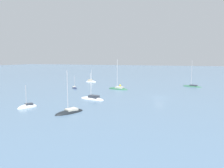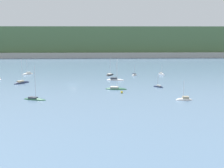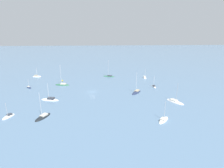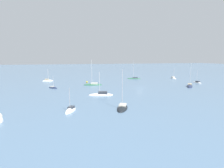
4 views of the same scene
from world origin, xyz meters
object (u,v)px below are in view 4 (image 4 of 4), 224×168
sailboat_12 (134,79)px  mooring_buoy_1 (87,82)px  sailboat_0 (93,85)px  sailboat_1 (190,86)px  sailboat_2 (197,83)px  sailboat_4 (122,108)px  sailboat_6 (71,111)px  sailboat_5 (48,81)px  sailboat_7 (101,95)px  sailboat_3 (53,88)px  sailboat_9 (173,78)px

sailboat_12 → mooring_buoy_1: sailboat_12 is taller
sailboat_0 → sailboat_1: (-41.56, 15.99, -0.01)m
sailboat_2 → sailboat_4: bearing=117.6°
sailboat_4 → mooring_buoy_1: sailboat_4 is taller
sailboat_0 → sailboat_12: 34.06m
sailboat_0 → sailboat_6: size_ratio=1.89×
sailboat_5 → sailboat_7: sailboat_7 is taller
sailboat_6 → sailboat_7: 19.51m
sailboat_12 → sailboat_6: bearing=75.6°
sailboat_1 → sailboat_2: 15.23m
sailboat_6 → sailboat_3: bearing=-144.0°
sailboat_4 → mooring_buoy_1: size_ratio=12.37×
sailboat_5 → mooring_buoy_1: size_ratio=8.45×
sailboat_5 → mooring_buoy_1: bearing=-31.3°
sailboat_0 → sailboat_4: (-1.22, 40.71, -0.02)m
sailboat_1 → sailboat_4: size_ratio=1.10×
sailboat_9 → mooring_buoy_1: (54.92, 4.85, 0.30)m
sailboat_1 → sailboat_0: bearing=-72.3°
sailboat_0 → sailboat_5: bearing=-31.5°
sailboat_6 → mooring_buoy_1: bearing=-165.5°
sailboat_2 → sailboat_6: bearing=111.4°
sailboat_7 → mooring_buoy_1: size_ratio=10.23×
sailboat_0 → sailboat_12: bearing=-135.5°
sailboat_2 → sailboat_4: size_ratio=0.65×
sailboat_2 → sailboat_9: bearing=-3.8°
sailboat_1 → sailboat_3: 60.68m
sailboat_7 → sailboat_5: bearing=-51.5°
sailboat_1 → sailboat_7: sailboat_1 is taller
sailboat_3 → sailboat_4: bearing=-20.3°
sailboat_0 → sailboat_12: size_ratio=1.05×
sailboat_12 → sailboat_0: bearing=53.1°
sailboat_4 → sailboat_6: size_ratio=1.59×
sailboat_0 → sailboat_3: size_ratio=2.12×
sailboat_2 → sailboat_7: (54.46, 16.84, 0.01)m
sailboat_6 → sailboat_12: size_ratio=0.56×
sailboat_9 → sailboat_2: bearing=6.9°
sailboat_4 → mooring_buoy_1: 49.18m
sailboat_0 → sailboat_9: 54.71m
sailboat_12 → mooring_buoy_1: bearing=38.6°
sailboat_6 → mooring_buoy_1: (-9.93, -48.07, 0.36)m
sailboat_7 → sailboat_12: bearing=-112.3°
sailboat_3 → sailboat_7: sailboat_7 is taller
sailboat_7 → mooring_buoy_1: bearing=-75.4°
sailboat_6 → sailboat_9: size_ratio=0.97×
sailboat_9 → mooring_buoy_1: bearing=-79.6°
sailboat_5 → sailboat_9: size_ratio=1.06×
sailboat_1 → sailboat_3: bearing=-62.5°
sailboat_2 → sailboat_12: sailboat_12 is taller
sailboat_4 → sailboat_5: bearing=-132.9°
sailboat_0 → sailboat_9: bearing=-154.2°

